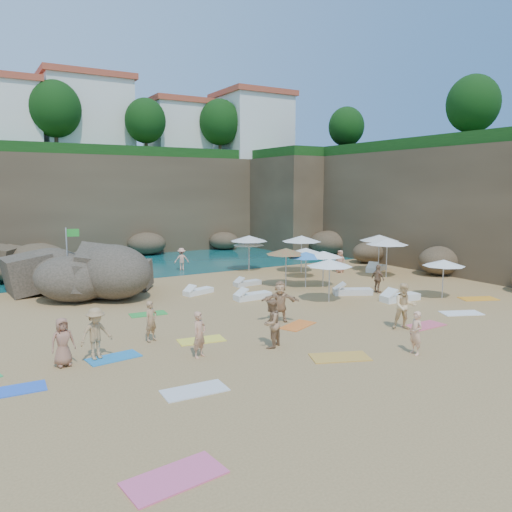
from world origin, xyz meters
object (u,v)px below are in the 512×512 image
lounger_0 (198,291)px  rock_outcrop (75,295)px  flag_pole (69,252)px  person_stand_6 (416,333)px  parasol_0 (249,238)px  parasol_2 (306,250)px  person_stand_5 (103,274)px  parasol_1 (249,243)px  person_stand_2 (182,259)px  person_stand_4 (340,261)px  person_stand_3 (378,279)px  person_stand_0 (199,334)px  person_stand_1 (271,323)px

lounger_0 → rock_outcrop: bearing=133.5°
flag_pole → person_stand_6: size_ratio=2.37×
parasol_0 → rock_outcrop: bearing=-170.9°
parasol_2 → person_stand_5: (-11.42, 3.21, -0.89)m
flag_pole → parasol_0: flag_pole is taller
parasol_1 → person_stand_5: bearing=-174.5°
person_stand_2 → person_stand_4: bearing=160.3°
rock_outcrop → person_stand_5: person_stand_5 is taller
rock_outcrop → person_stand_3: 15.81m
person_stand_4 → person_stand_3: bearing=-53.7°
lounger_0 → person_stand_4: bearing=-10.6°
person_stand_0 → person_stand_5: 13.02m
flag_pole → person_stand_4: size_ratio=2.36×
rock_outcrop → lounger_0: size_ratio=4.46×
parasol_0 → parasol_2: 4.38m
rock_outcrop → flag_pole: size_ratio=2.17×
person_stand_2 → person_stand_3: size_ratio=1.00×
flag_pole → person_stand_1: bearing=-71.2°
parasol_2 → person_stand_2: 8.48m
parasol_2 → person_stand_2: parasol_2 is taller
flag_pole → rock_outcrop: bearing=-73.5°
parasol_2 → person_stand_3: bearing=-82.6°
parasol_1 → person_stand_5: size_ratio=1.32×
lounger_0 → person_stand_0: bearing=-131.6°
flag_pole → parasol_2: 13.48m
flag_pole → person_stand_5: size_ratio=2.15×
parasol_0 → person_stand_3: bearing=-75.8°
rock_outcrop → person_stand_0: size_ratio=4.94×
person_stand_6 → person_stand_0: bearing=-109.6°
person_stand_1 → parasol_2: bearing=-163.1°
rock_outcrop → parasol_1: size_ratio=3.55×
person_stand_2 → parasol_0: bearing=163.2°
rock_outcrop → person_stand_1: (4.20, -12.33, 0.86)m
flag_pole → lounger_0: (5.70, -3.41, -2.08)m
parasol_0 → parasol_1: size_ratio=1.17×
person_stand_0 → person_stand_2: person_stand_0 is taller
parasol_0 → person_stand_5: size_ratio=1.54×
person_stand_6 → rock_outcrop: bearing=-143.9°
parasol_0 → person_stand_3: (2.38, -9.45, -1.41)m
person_stand_1 → person_stand_4: person_stand_1 is taller
parasol_2 → flag_pole: bearing=169.2°
parasol_1 → person_stand_2: 4.60m
parasol_1 → person_stand_3: 9.93m
rock_outcrop → person_stand_4: (16.21, -1.75, 0.73)m
parasol_2 → lounger_0: parasol_2 is taller
parasol_1 → person_stand_0: 17.13m
flag_pole → person_stand_6: 17.75m
person_stand_4 → person_stand_5: (-14.50, 2.78, 0.07)m
person_stand_0 → person_stand_3: 12.95m
parasol_0 → person_stand_3: 9.85m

